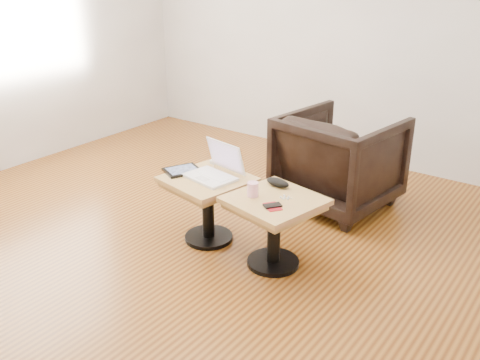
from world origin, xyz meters
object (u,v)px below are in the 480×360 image
Objects in this scene: side_table_left at (208,193)px; armchair at (339,161)px; side_table_right at (274,215)px; laptop at (215,170)px; striped_cup at (253,189)px.

side_table_left is 0.73× the size of armchair.
laptop is at bearing -174.41° from side_table_right.
armchair is at bearing 87.72° from striped_cup.
striped_cup is 0.11× the size of armchair.
striped_cup reaches higher than side_table_left.
armchair reaches higher than side_table_left.
side_table_left is 0.17m from laptop.
side_table_left is at bearing -114.26° from laptop.
striped_cup is at bearing 2.32° from side_table_left.
armchair is (0.04, 1.09, -0.14)m from striped_cup.
armchair reaches higher than striped_cup.
laptop reaches higher than striped_cup.
laptop is 0.46× the size of armchair.
laptop is 4.15× the size of striped_cup.
side_table_right is 1.62× the size of laptop.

